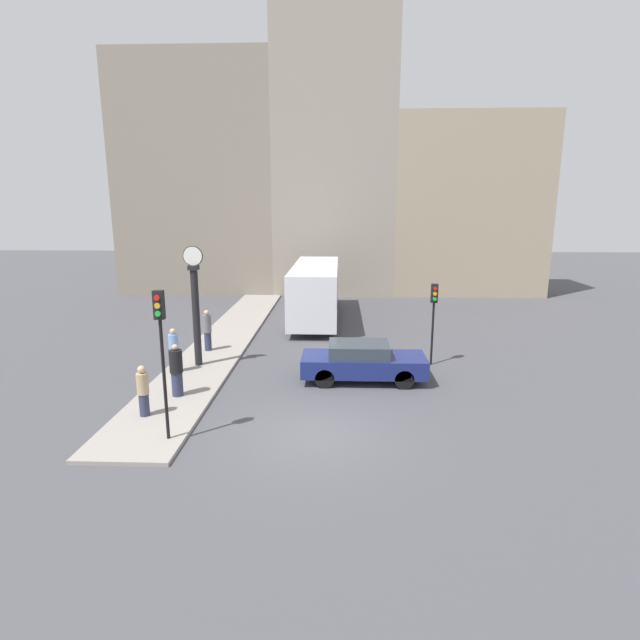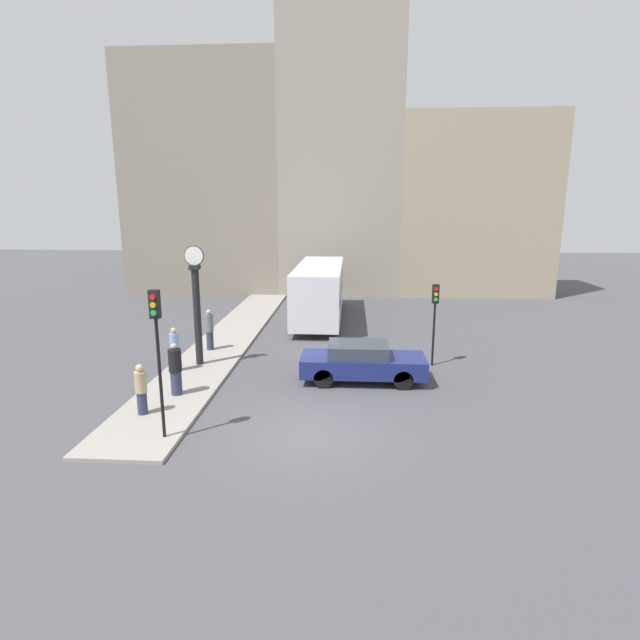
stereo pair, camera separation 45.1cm
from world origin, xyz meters
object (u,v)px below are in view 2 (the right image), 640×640
(pedestrian_grey_jacket, at_px, (210,330))
(bus_distant, at_px, (320,289))
(traffic_light_near, at_px, (157,334))
(pedestrian_black_jacket, at_px, (175,369))
(traffic_light_far, at_px, (435,308))
(sedan_car, at_px, (362,362))
(street_clock, at_px, (197,307))
(pedestrian_tan_coat, at_px, (141,389))
(pedestrian_blue_stripe, at_px, (175,349))

(pedestrian_grey_jacket, bearing_deg, bus_distant, 57.52)
(bus_distant, xyz_separation_m, pedestrian_grey_jacket, (-4.46, -7.00, -0.75))
(bus_distant, bearing_deg, traffic_light_near, -102.03)
(pedestrian_black_jacket, bearing_deg, traffic_light_far, 24.04)
(sedan_car, bearing_deg, traffic_light_far, 35.28)
(traffic_light_near, height_order, pedestrian_black_jacket, traffic_light_near)
(bus_distant, xyz_separation_m, street_clock, (-4.31, -9.08, 0.71))
(traffic_light_far, relative_size, pedestrian_tan_coat, 2.11)
(traffic_light_near, bearing_deg, pedestrian_blue_stripe, 106.29)
(sedan_car, height_order, bus_distant, bus_distant)
(pedestrian_black_jacket, distance_m, pedestrian_blue_stripe, 2.60)
(pedestrian_grey_jacket, height_order, pedestrian_tan_coat, pedestrian_grey_jacket)
(pedestrian_tan_coat, bearing_deg, pedestrian_blue_stripe, 95.63)
(bus_distant, height_order, traffic_light_near, traffic_light_near)
(traffic_light_far, distance_m, pedestrian_black_jacket, 10.21)
(sedan_car, distance_m, street_clock, 6.89)
(bus_distant, height_order, pedestrian_grey_jacket, bus_distant)
(traffic_light_near, relative_size, street_clock, 0.87)
(traffic_light_near, height_order, pedestrian_grey_jacket, traffic_light_near)
(traffic_light_near, bearing_deg, sedan_car, 43.24)
(traffic_light_far, height_order, pedestrian_black_jacket, traffic_light_far)
(sedan_car, distance_m, pedestrian_grey_jacket, 7.51)
(pedestrian_black_jacket, height_order, pedestrian_blue_stripe, pedestrian_black_jacket)
(street_clock, bearing_deg, pedestrian_grey_jacket, 94.15)
(street_clock, bearing_deg, traffic_light_far, 4.56)
(sedan_car, distance_m, bus_distant, 10.68)
(bus_distant, relative_size, pedestrian_black_jacket, 5.51)
(traffic_light_near, height_order, pedestrian_tan_coat, traffic_light_near)
(street_clock, distance_m, pedestrian_black_jacket, 3.69)
(pedestrian_grey_jacket, bearing_deg, pedestrian_tan_coat, -90.88)
(pedestrian_blue_stripe, bearing_deg, traffic_light_near, -73.71)
(pedestrian_grey_jacket, xyz_separation_m, pedestrian_blue_stripe, (-0.51, -3.00, -0.05))
(pedestrian_tan_coat, bearing_deg, street_clock, 87.06)
(traffic_light_far, bearing_deg, pedestrian_grey_jacket, 172.16)
(bus_distant, distance_m, pedestrian_tan_coat, 14.87)
(traffic_light_far, xyz_separation_m, pedestrian_black_jacket, (-9.24, -4.12, -1.42))
(traffic_light_far, bearing_deg, street_clock, -175.44)
(pedestrian_black_jacket, bearing_deg, bus_distant, 71.84)
(bus_distant, height_order, street_clock, street_clock)
(bus_distant, relative_size, street_clock, 2.07)
(sedan_car, height_order, street_clock, street_clock)
(street_clock, xyz_separation_m, pedestrian_blue_stripe, (-0.67, -0.92, -1.51))
(pedestrian_black_jacket, xyz_separation_m, pedestrian_blue_stripe, (-0.89, 2.44, -0.03))
(sedan_car, xyz_separation_m, bus_distant, (-2.23, 10.40, 1.03))
(pedestrian_black_jacket, bearing_deg, pedestrian_blue_stripe, 110.03)
(traffic_light_far, bearing_deg, pedestrian_black_jacket, -155.96)
(traffic_light_far, distance_m, pedestrian_tan_coat, 11.42)
(bus_distant, bearing_deg, pedestrian_grey_jacket, -122.48)
(traffic_light_far, distance_m, pedestrian_grey_jacket, 9.80)
(street_clock, distance_m, pedestrian_blue_stripe, 1.89)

